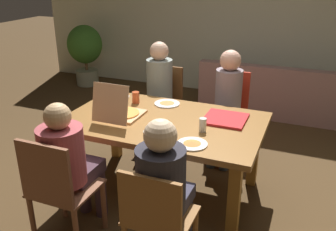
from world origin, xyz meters
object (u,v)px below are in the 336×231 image
(chair_2, at_px, (229,110))
(plate_0, at_px, (117,96))
(plate_2, at_px, (167,103))
(drinking_glass_1, at_px, (136,97))
(chair_1, at_px, (156,218))
(person_2, at_px, (227,98))
(drinking_glass_0, at_px, (203,125))
(chair_0, at_px, (58,188))
(dining_table, at_px, (164,129))
(couch, at_px, (275,94))
(chair_3, at_px, (163,103))
(potted_plant, at_px, (85,49))
(pizza_box_0, at_px, (120,112))
(plate_1, at_px, (192,144))
(pizza_box_1, at_px, (225,119))
(person_3, at_px, (158,88))
(person_1, at_px, (164,182))
(plate_3, at_px, (159,132))
(person_0, at_px, (68,159))

(chair_2, height_order, plate_0, chair_2)
(plate_2, bearing_deg, drinking_glass_1, -164.83)
(chair_1, bearing_deg, person_2, 90.00)
(chair_2, distance_m, drinking_glass_0, 1.15)
(chair_0, bearing_deg, dining_table, 66.51)
(plate_2, distance_m, couch, 2.30)
(chair_3, xyz_separation_m, potted_plant, (-2.18, 1.62, 0.15))
(person_2, distance_m, pizza_box_0, 1.22)
(plate_1, height_order, drinking_glass_1, drinking_glass_1)
(potted_plant, bearing_deg, drinking_glass_1, -46.67)
(chair_2, relative_size, pizza_box_0, 2.22)
(pizza_box_0, relative_size, plate_0, 1.67)
(dining_table, height_order, pizza_box_1, pizza_box_1)
(drinking_glass_0, bearing_deg, chair_0, -133.25)
(person_3, height_order, pizza_box_1, person_3)
(drinking_glass_1, xyz_separation_m, couch, (1.14, 2.18, -0.51))
(chair_1, height_order, person_1, person_1)
(chair_2, bearing_deg, plate_3, -103.09)
(person_2, xyz_separation_m, chair_3, (-0.80, 0.13, -0.21))
(person_1, height_order, pizza_box_0, person_1)
(dining_table, distance_m, person_0, 0.94)
(chair_0, relative_size, person_0, 0.80)
(chair_1, bearing_deg, chair_3, 111.95)
(person_2, height_order, chair_3, person_2)
(plate_2, bearing_deg, person_2, 43.74)
(plate_0, height_order, plate_2, same)
(person_1, xyz_separation_m, person_2, (-0.00, 1.72, 0.02))
(dining_table, relative_size, plate_3, 6.82)
(chair_0, xyz_separation_m, chair_1, (0.80, -0.02, -0.02))
(chair_1, height_order, drinking_glass_1, chair_1)
(dining_table, height_order, plate_1, plate_1)
(dining_table, height_order, chair_2, chair_2)
(chair_0, relative_size, plate_3, 3.53)
(dining_table, bearing_deg, plate_2, 108.15)
(chair_2, xyz_separation_m, drinking_glass_0, (0.03, -1.12, 0.28))
(couch, relative_size, potted_plant, 1.97)
(chair_2, xyz_separation_m, chair_3, (-0.80, -0.03, -0.02))
(dining_table, xyz_separation_m, drinking_glass_1, (-0.43, 0.29, 0.15))
(dining_table, bearing_deg, pizza_box_1, 21.15)
(pizza_box_0, relative_size, plate_1, 1.76)
(plate_0, bearing_deg, chair_0, -79.39)
(person_3, relative_size, potted_plant, 1.17)
(person_2, height_order, plate_1, person_2)
(chair_0, xyz_separation_m, chair_3, (0.00, 1.97, -0.01))
(chair_2, bearing_deg, chair_1, -90.00)
(chair_1, height_order, couch, chair_1)
(chair_2, height_order, plate_1, chair_2)
(pizza_box_0, bearing_deg, plate_3, -20.80)
(chair_1, xyz_separation_m, plate_2, (-0.49, 1.38, 0.26))
(person_1, distance_m, person_3, 1.89)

